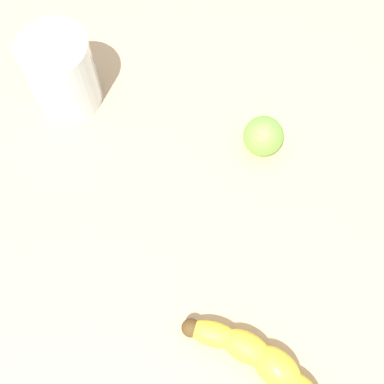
% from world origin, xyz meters
% --- Properties ---
extents(wooden_tabletop, '(1.20, 1.20, 0.03)m').
position_xyz_m(wooden_tabletop, '(0.00, 0.00, 0.01)').
color(wooden_tabletop, tan).
rests_on(wooden_tabletop, ground).
extents(banana, '(0.15, 0.14, 0.03)m').
position_xyz_m(banana, '(-0.17, -0.06, 0.05)').
color(banana, yellow).
rests_on(banana, wooden_tabletop).
extents(smoothie_glass, '(0.08, 0.08, 0.10)m').
position_xyz_m(smoothie_glass, '(0.18, 0.13, 0.08)').
color(smoothie_glass, silver).
rests_on(smoothie_glass, wooden_tabletop).
extents(lime_fruit, '(0.05, 0.05, 0.05)m').
position_xyz_m(lime_fruit, '(0.08, -0.09, 0.05)').
color(lime_fruit, '#75C142').
rests_on(lime_fruit, wooden_tabletop).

